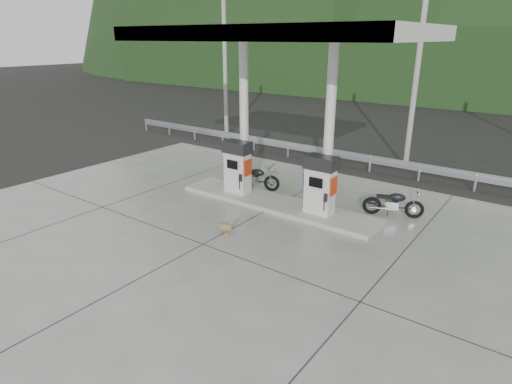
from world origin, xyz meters
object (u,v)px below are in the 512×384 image
Objects in this scene: gas_pump_left at (237,167)px; motorcycle_right at (393,204)px; motorcycle_left at (255,178)px; duck at (225,228)px; gas_pump_right at (320,185)px.

gas_pump_left is 5.25m from motorcycle_right.
duck is at bearing -82.75° from motorcycle_left.
duck is (-1.53, -2.65, -0.86)m from gas_pump_right.
gas_pump_right reaches higher than duck.
motorcycle_left is (-3.14, 0.92, -0.63)m from gas_pump_right.
gas_pump_left is 1.05× the size of motorcycle_right.
gas_pump_left reaches higher than motorcycle_left.
motorcycle_left is 1.03× the size of motorcycle_right.
gas_pump_left is 1.02× the size of motorcycle_left.
duck is at bearing -120.00° from gas_pump_right.
motorcycle_right is (1.81, 1.44, -0.64)m from gas_pump_right.
motorcycle_right is at bearing 36.05° from duck.
motorcycle_right is 3.21× the size of duck.
motorcycle_right is at bearing -10.85° from motorcycle_left.
motorcycle_left reaches higher than duck.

